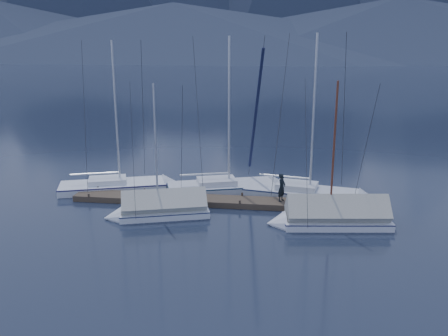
{
  "coord_description": "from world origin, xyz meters",
  "views": [
    {
      "loc": [
        3.54,
        -24.05,
        9.2
      ],
      "look_at": [
        0.0,
        2.0,
        2.2
      ],
      "focal_mm": 38.0,
      "sensor_mm": 36.0,
      "label": 1
    }
  ],
  "objects": [
    {
      "name": "dock",
      "position": [
        0.0,
        2.0,
        0.11
      ],
      "size": [
        18.0,
        1.5,
        0.54
      ],
      "color": "#382D23",
      "rests_on": "ground"
    },
    {
      "name": "sailboat_covered_far",
      "position": [
        -3.38,
        -0.53,
        0.39
      ],
      "size": [
        5.88,
        3.31,
        7.9
      ],
      "color": "silver",
      "rests_on": "ground"
    },
    {
      "name": "sailboat_open_right",
      "position": [
        5.57,
        3.79,
        0.19
      ],
      "size": [
        8.37,
        3.93,
        10.69
      ],
      "color": "silver",
      "rests_on": "ground"
    },
    {
      "name": "sailboat_covered_near",
      "position": [
        5.73,
        -0.57,
        0.41
      ],
      "size": [
        6.54,
        2.91,
        8.24
      ],
      "color": "white",
      "rests_on": "ground"
    },
    {
      "name": "sailboat_open_mid",
      "position": [
        0.49,
        4.81,
        0.18
      ],
      "size": [
        8.26,
        4.64,
        10.52
      ],
      "color": "silver",
      "rests_on": "ground"
    },
    {
      "name": "sailboat_open_left",
      "position": [
        -6.5,
        4.12,
        0.18
      ],
      "size": [
        8.03,
        4.64,
        10.25
      ],
      "color": "silver",
      "rests_on": "ground"
    },
    {
      "name": "person",
      "position": [
        3.33,
        2.06,
        1.15
      ],
      "size": [
        0.6,
        0.7,
        1.62
      ],
      "primitive_type": "imported",
      "rotation": [
        0.0,
        0.0,
        1.14
      ],
      "color": "black",
      "rests_on": "dock"
    },
    {
      "name": "ground",
      "position": [
        0.0,
        0.0,
        0.0
      ],
      "size": [
        1000.0,
        1000.0,
        0.0
      ],
      "primitive_type": "plane",
      "color": "black",
      "rests_on": "ground"
    },
    {
      "name": "mooring_posts",
      "position": [
        -0.5,
        2.0,
        0.35
      ],
      "size": [
        15.12,
        1.52,
        0.35
      ],
      "color": "#382D23",
      "rests_on": "ground"
    }
  ]
}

